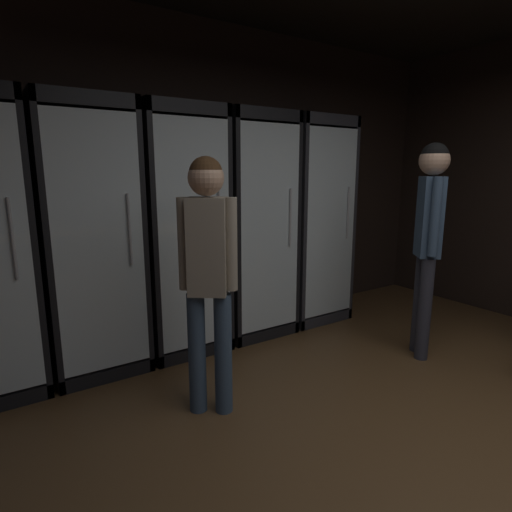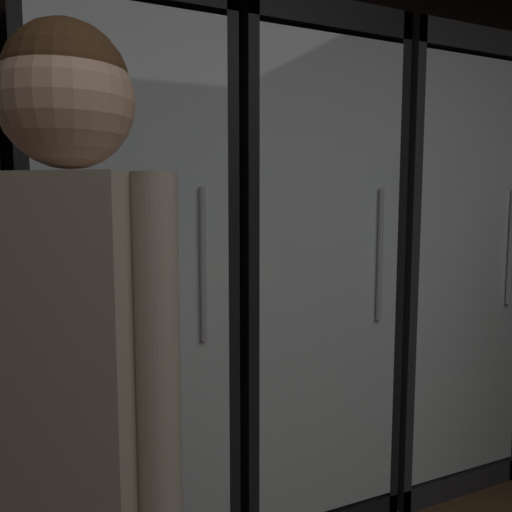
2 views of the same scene
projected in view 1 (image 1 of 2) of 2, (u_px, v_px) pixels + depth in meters
wall_back at (223, 182)px, 3.96m from camera, size 6.00×0.06×2.80m
cooler_left at (90, 242)px, 3.09m from camera, size 0.67×0.61×2.02m
cooler_center at (178, 235)px, 3.48m from camera, size 0.67×0.61×2.02m
cooler_right at (250, 228)px, 3.86m from camera, size 0.67×0.61×2.02m
cooler_far_right at (308, 223)px, 4.24m from camera, size 0.67×0.61×2.02m
shopper_near at (208, 262)px, 2.48m from camera, size 0.30×0.27×1.59m
shopper_far at (429, 224)px, 3.27m from camera, size 0.26×0.29×1.72m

